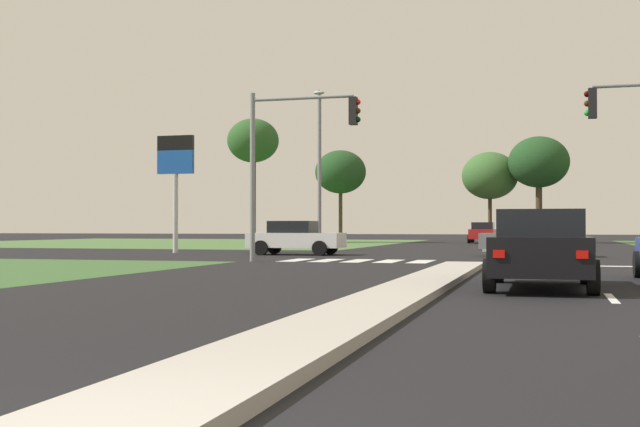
% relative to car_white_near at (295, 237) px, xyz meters
% --- Properties ---
extents(ground_plane, '(200.00, 200.00, 0.00)m').
position_rel_car_white_near_xyz_m(ground_plane, '(8.16, -0.33, -0.76)').
color(ground_plane, black).
extents(grass_verge_far_left, '(35.00, 35.00, 0.01)m').
position_rel_car_white_near_xyz_m(grass_verge_far_left, '(-17.34, 24.17, -0.76)').
color(grass_verge_far_left, '#476B38').
rests_on(grass_verge_far_left, ground).
extents(median_island_near, '(1.20, 22.00, 0.14)m').
position_rel_car_white_near_xyz_m(median_island_near, '(8.16, -19.33, -0.69)').
color(median_island_near, '#ADA89E').
rests_on(median_island_near, ground).
extents(median_island_far, '(1.20, 36.00, 0.14)m').
position_rel_car_white_near_xyz_m(median_island_far, '(8.16, 24.67, -0.69)').
color(median_island_far, '#ADA89E').
rests_on(median_island_far, ground).
extents(lane_dash_second, '(0.14, 2.00, 0.01)m').
position_rel_car_white_near_xyz_m(lane_dash_second, '(11.66, -19.27, -0.75)').
color(lane_dash_second, silver).
rests_on(lane_dash_second, ground).
extents(lane_dash_third, '(0.14, 2.00, 0.01)m').
position_rel_car_white_near_xyz_m(lane_dash_third, '(11.66, -13.27, -0.75)').
color(lane_dash_third, silver).
rests_on(lane_dash_third, ground).
extents(lane_dash_fourth, '(0.14, 2.00, 0.01)m').
position_rel_car_white_near_xyz_m(lane_dash_fourth, '(11.66, -7.27, -0.75)').
color(lane_dash_fourth, silver).
rests_on(lane_dash_fourth, ground).
extents(stop_bar_near, '(6.40, 0.50, 0.01)m').
position_rel_car_white_near_xyz_m(stop_bar_near, '(11.96, -7.33, -0.75)').
color(stop_bar_near, silver).
rests_on(stop_bar_near, ground).
extents(crosswalk_bar_near, '(0.70, 2.80, 0.01)m').
position_rel_car_white_near_xyz_m(crosswalk_bar_near, '(1.76, -5.53, -0.75)').
color(crosswalk_bar_near, silver).
rests_on(crosswalk_bar_near, ground).
extents(crosswalk_bar_second, '(0.70, 2.80, 0.01)m').
position_rel_car_white_near_xyz_m(crosswalk_bar_second, '(2.91, -5.53, -0.75)').
color(crosswalk_bar_second, silver).
rests_on(crosswalk_bar_second, ground).
extents(crosswalk_bar_third, '(0.70, 2.80, 0.01)m').
position_rel_car_white_near_xyz_m(crosswalk_bar_third, '(4.06, -5.53, -0.75)').
color(crosswalk_bar_third, silver).
rests_on(crosswalk_bar_third, ground).
extents(crosswalk_bar_fourth, '(0.70, 2.80, 0.01)m').
position_rel_car_white_near_xyz_m(crosswalk_bar_fourth, '(5.21, -5.53, -0.75)').
color(crosswalk_bar_fourth, silver).
rests_on(crosswalk_bar_fourth, ground).
extents(crosswalk_bar_fifth, '(0.70, 2.80, 0.01)m').
position_rel_car_white_near_xyz_m(crosswalk_bar_fifth, '(6.36, -5.53, -0.75)').
color(crosswalk_bar_fifth, silver).
rests_on(crosswalk_bar_fifth, ground).
extents(car_white_near, '(4.15, 2.01, 1.48)m').
position_rel_car_white_near_xyz_m(car_white_near, '(0.00, 0.00, 0.00)').
color(car_white_near, silver).
rests_on(car_white_near, ground).
extents(car_grey_third, '(4.16, 2.05, 1.48)m').
position_rel_car_white_near_xyz_m(car_grey_third, '(10.01, 0.70, 0.00)').
color(car_grey_third, slate).
rests_on(car_grey_third, ground).
extents(car_red_fourth, '(2.01, 4.62, 1.57)m').
position_rel_car_white_near_xyz_m(car_red_fourth, '(5.99, 28.54, 0.04)').
color(car_red_fourth, '#A31919').
rests_on(car_red_fourth, ground).
extents(car_black_fifth, '(2.04, 4.63, 1.56)m').
position_rel_car_white_near_xyz_m(car_black_fifth, '(10.48, -17.21, 0.04)').
color(car_black_fifth, black).
rests_on(car_black_fifth, ground).
extents(traffic_signal_near_left, '(4.02, 0.32, 5.98)m').
position_rel_car_white_near_xyz_m(traffic_signal_near_left, '(1.93, -6.93, 3.30)').
color(traffic_signal_near_left, gray).
rests_on(traffic_signal_near_left, ground).
extents(street_lamp_third, '(0.89, 2.16, 8.08)m').
position_rel_car_white_near_xyz_m(street_lamp_third, '(-0.70, 6.39, 3.81)').
color(street_lamp_third, gray).
rests_on(street_lamp_third, ground).
extents(pedestrian_at_median, '(0.34, 0.34, 1.85)m').
position_rel_car_white_near_xyz_m(pedestrian_at_median, '(8.36, 10.31, 0.51)').
color(pedestrian_at_median, '#4C4C4C').
rests_on(pedestrian_at_median, median_island_far).
extents(fuel_price_totem, '(1.80, 0.24, 5.53)m').
position_rel_car_white_near_xyz_m(fuel_price_totem, '(-6.25, 1.05, 3.27)').
color(fuel_price_totem, silver).
rests_on(fuel_price_totem, ground).
extents(treeline_near, '(4.05, 4.05, 9.72)m').
position_rel_car_white_near_xyz_m(treeline_near, '(-11.53, 25.85, 7.13)').
color(treeline_near, '#423323').
rests_on(treeline_near, ground).
extents(treeline_second, '(3.94, 3.94, 7.15)m').
position_rel_car_white_near_xyz_m(treeline_second, '(-4.72, 26.91, 4.70)').
color(treeline_second, '#423323').
rests_on(treeline_second, ground).
extents(treeline_third, '(4.34, 4.34, 7.07)m').
position_rel_car_white_near_xyz_m(treeline_third, '(6.38, 30.61, 4.45)').
color(treeline_third, '#423323').
rests_on(treeline_third, ground).
extents(treeline_fourth, '(4.53, 4.53, 8.03)m').
position_rel_car_white_near_xyz_m(treeline_fourth, '(10.09, 29.16, 5.29)').
color(treeline_fourth, '#423323').
rests_on(treeline_fourth, ground).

